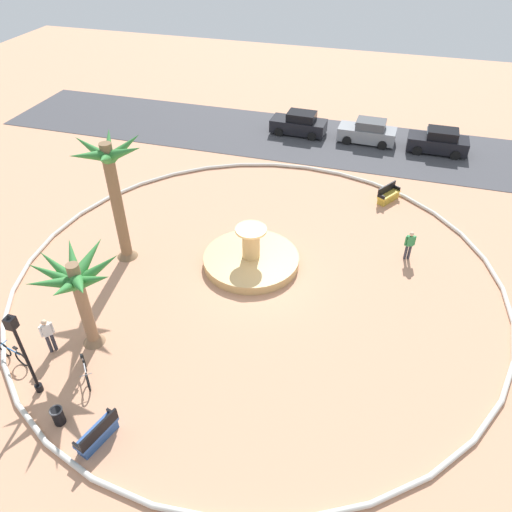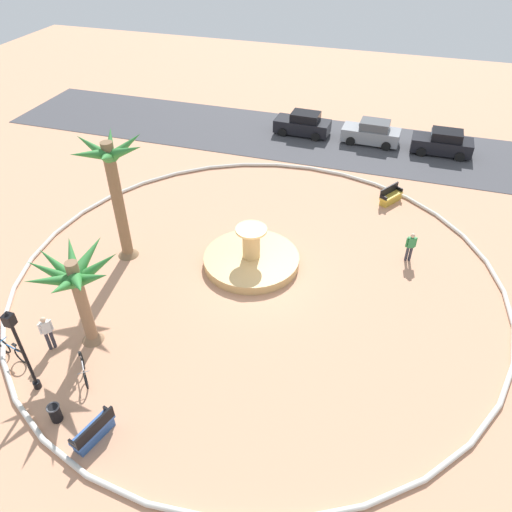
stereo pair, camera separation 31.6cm
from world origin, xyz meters
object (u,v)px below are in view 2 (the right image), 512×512
object	(u,v)px
fountain	(251,259)
person_cyclist_photo	(47,331)
palm_tree_by_curb	(113,178)
trash_bin	(55,413)
bicycle_by_lamppost	(84,369)
parked_car_leftmost	(303,124)
person_pedestrian_stroll	(411,246)
lamppost	(20,346)
bicycle_red_frame	(12,351)
parked_car_third	(443,143)
bench_west	(94,432)
palm_tree_near_fountain	(75,281)
bench_east	(391,197)
parked_car_second	(371,133)

from	to	relation	value
fountain	person_cyclist_photo	world-z (taller)	fountain
palm_tree_by_curb	trash_bin	world-z (taller)	palm_tree_by_curb
bicycle_by_lamppost	parked_car_leftmost	bearing A→B (deg)	83.40
person_pedestrian_stroll	parked_car_leftmost	bearing A→B (deg)	122.79
fountain	trash_bin	bearing A→B (deg)	-110.12
lamppost	person_pedestrian_stroll	distance (m)	17.56
bicycle_red_frame	parked_car_third	distance (m)	28.73
palm_tree_by_curb	bench_west	size ratio (longest dim) A/B	3.81
palm_tree_near_fountain	palm_tree_by_curb	size ratio (longest dim) A/B	0.68
bench_east	parked_car_second	world-z (taller)	parked_car_second
person_pedestrian_stroll	person_cyclist_photo	bearing A→B (deg)	-142.49
lamppost	parked_car_second	distance (m)	26.83
bench_west	parked_car_leftmost	distance (m)	26.41
parked_car_leftmost	palm_tree_by_curb	bearing A→B (deg)	-106.45
palm_tree_by_curb	person_pedestrian_stroll	world-z (taller)	palm_tree_by_curb
fountain	bench_west	distance (m)	10.87
bicycle_by_lamppost	parked_car_leftmost	size ratio (longest dim) A/B	0.33
bench_east	trash_bin	world-z (taller)	bench_east
lamppost	person_pedestrian_stroll	bearing A→B (deg)	43.59
palm_tree_by_curb	fountain	bearing A→B (deg)	11.13
palm_tree_by_curb	bench_west	world-z (taller)	palm_tree_by_curb
bench_west	parked_car_second	xyz separation A→B (m)	(5.99, 26.35, 0.43)
bicycle_by_lamppost	parked_car_second	distance (m)	25.40
palm_tree_by_curb	bicycle_red_frame	bearing A→B (deg)	-97.89
palm_tree_near_fountain	bicycle_red_frame	xyz separation A→B (m)	(-2.44, -1.73, -2.84)
fountain	bicycle_red_frame	distance (m)	11.11
person_cyclist_photo	bicycle_red_frame	bearing A→B (deg)	-142.39
person_cyclist_photo	palm_tree_by_curb	bearing A→B (deg)	91.15
palm_tree_by_curb	person_cyclist_photo	world-z (taller)	palm_tree_by_curb
trash_bin	bench_east	bearing A→B (deg)	61.94
person_cyclist_photo	parked_car_second	bearing A→B (deg)	67.10
palm_tree_by_curb	parked_car_leftmost	bearing A→B (deg)	73.55
person_pedestrian_stroll	parked_car_second	world-z (taller)	parked_car_second
fountain	bicycle_by_lamppost	xyz separation A→B (m)	(-3.93, -8.47, 0.08)
palm_tree_near_fountain	parked_car_third	bearing A→B (deg)	58.98
lamppost	bench_east	bearing A→B (deg)	56.97
person_cyclist_photo	parked_car_third	bearing A→B (deg)	57.57
palm_tree_near_fountain	bicycle_by_lamppost	distance (m)	3.39
lamppost	bicycle_red_frame	distance (m)	2.79
bench_east	trash_bin	xyz separation A→B (m)	(-9.79, -18.36, 0.04)
person_cyclist_photo	parked_car_leftmost	distance (m)	23.86
palm_tree_by_curb	person_cyclist_photo	xyz separation A→B (m)	(0.13, -6.42, -3.42)
bicycle_by_lamppost	parked_car_second	xyz separation A→B (m)	(7.78, 24.17, 0.40)
parked_car_leftmost	lamppost	bearing A→B (deg)	-99.50
palm_tree_near_fountain	person_pedestrian_stroll	bearing A→B (deg)	37.95
palm_tree_near_fountain	bicycle_red_frame	size ratio (longest dim) A/B	2.56
person_pedestrian_stroll	parked_car_leftmost	world-z (taller)	parked_car_leftmost
bench_east	fountain	bearing A→B (deg)	-126.93
fountain	palm_tree_by_curb	xyz separation A→B (m)	(-6.13, -1.21, 4.07)
bench_west	trash_bin	bearing A→B (deg)	172.13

